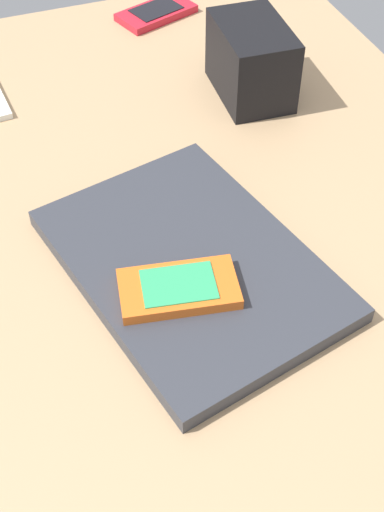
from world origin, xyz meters
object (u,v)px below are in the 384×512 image
Objects in this scene: cell_phone_on_desk at (156,13)px; desk_organizer at (251,61)px; cell_phone_on_laptop at (179,289)px; laptop_closed at (192,263)px.

cell_phone_on_desk is 24.52cm from desk_organizer.
cell_phone_on_desk is (54.55, -15.82, -1.86)cm from cell_phone_on_laptop.
cell_phone_on_desk is at bearing 15.62° from desk_organizer.
cell_phone_on_laptop is 37.41cm from desk_organizer.
cell_phone_on_laptop is 56.83cm from cell_phone_on_desk.
cell_phone_on_desk is at bearing -27.57° from laptop_closed.
cell_phone_on_desk is at bearing -16.17° from cell_phone_on_laptop.
laptop_closed is at bearing 165.58° from cell_phone_on_desk.
desk_organizer is at bearing -34.07° from cell_phone_on_laptop.
laptop_closed is 52.29cm from cell_phone_on_desk.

